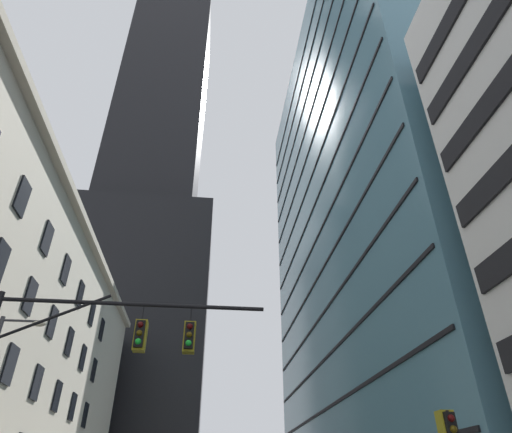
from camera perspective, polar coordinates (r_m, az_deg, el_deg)
dark_skyscraper at (r=104.35m, az=-12.93°, el=7.74°), size 27.75×27.75×231.89m
glass_office_midrise at (r=51.12m, az=16.21°, el=0.89°), size 16.36×44.61×57.75m
traffic_signal_mast at (r=15.71m, az=-20.34°, el=-17.06°), size 9.17×0.63×7.64m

